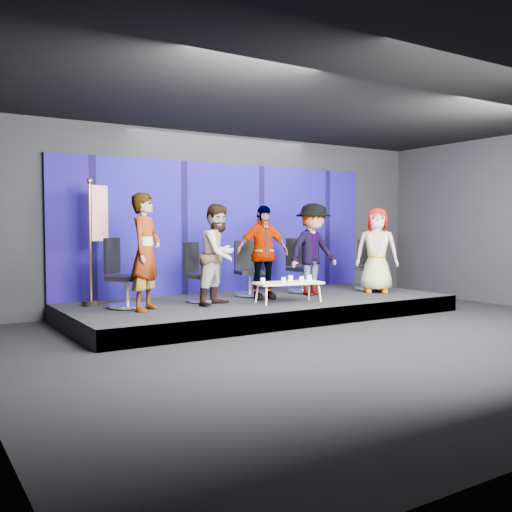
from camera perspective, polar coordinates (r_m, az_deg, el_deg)
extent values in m
plane|color=black|center=(8.55, 9.79, -8.08)|extent=(10.00, 10.00, 0.00)
cube|color=black|center=(11.68, -3.36, 3.55)|extent=(10.00, 0.02, 3.50)
cube|color=black|center=(8.60, 10.01, 15.47)|extent=(10.00, 8.00, 0.02)
cube|color=black|center=(10.50, 0.62, -5.14)|extent=(7.00, 3.00, 0.30)
cube|color=#110650|center=(11.64, -3.24, 2.81)|extent=(7.00, 0.08, 2.60)
cylinder|color=silver|center=(9.56, -12.76, -4.92)|extent=(0.92, 0.92, 0.06)
cylinder|color=silver|center=(9.53, -12.77, -3.44)|extent=(0.08, 0.08, 0.43)
cube|color=black|center=(9.51, -12.79, -2.15)|extent=(0.73, 0.73, 0.08)
cube|color=black|center=(9.60, -14.19, 0.01)|extent=(0.38, 0.37, 0.59)
imported|color=black|center=(9.15, -10.96, 0.40)|extent=(0.80, 0.79, 1.86)
cylinder|color=silver|center=(10.11, -5.34, -4.44)|extent=(0.82, 0.82, 0.06)
cylinder|color=silver|center=(10.09, -5.35, -3.15)|extent=(0.07, 0.07, 0.40)
cube|color=black|center=(10.07, -5.35, -2.03)|extent=(0.65, 0.65, 0.07)
cube|color=black|center=(10.17, -6.49, -0.13)|extent=(0.40, 0.27, 0.55)
imported|color=black|center=(9.69, -3.74, 0.15)|extent=(1.05, 0.98, 1.71)
cylinder|color=silver|center=(10.90, -0.63, -3.89)|extent=(0.70, 0.70, 0.06)
cylinder|color=silver|center=(10.87, -0.63, -2.69)|extent=(0.07, 0.07, 0.40)
cube|color=black|center=(10.85, -0.63, -1.64)|extent=(0.56, 0.56, 0.07)
cube|color=black|center=(11.05, -1.08, 0.15)|extent=(0.44, 0.13, 0.55)
imported|color=black|center=(10.45, 0.65, 0.38)|extent=(1.07, 0.59, 1.72)
cylinder|color=silver|center=(11.53, 4.71, -3.51)|extent=(0.68, 0.68, 0.06)
cylinder|color=silver|center=(11.51, 4.71, -2.34)|extent=(0.07, 0.07, 0.41)
cube|color=black|center=(11.49, 4.72, -1.32)|extent=(0.55, 0.55, 0.07)
cube|color=black|center=(11.65, 3.89, 0.42)|extent=(0.46, 0.10, 0.57)
imported|color=black|center=(11.06, 5.74, 0.66)|extent=(1.21, 0.79, 1.78)
cylinder|color=silver|center=(12.17, 11.15, -3.22)|extent=(0.83, 0.83, 0.06)
cylinder|color=silver|center=(12.15, 11.16, -2.15)|extent=(0.07, 0.07, 0.40)
cube|color=black|center=(12.14, 11.17, -1.22)|extent=(0.67, 0.67, 0.07)
cube|color=black|center=(12.35, 11.10, 0.37)|extent=(0.37, 0.31, 0.54)
imported|color=black|center=(11.70, 11.99, 0.57)|extent=(0.99, 0.95, 1.71)
cube|color=tan|center=(9.98, 3.27, -2.71)|extent=(1.24, 0.66, 0.04)
cylinder|color=tan|center=(9.60, 1.04, -4.02)|extent=(0.03, 0.03, 0.33)
cylinder|color=tan|center=(9.96, 0.09, -3.77)|extent=(0.03, 0.03, 0.33)
cylinder|color=tan|center=(10.08, 6.39, -3.71)|extent=(0.03, 0.03, 0.33)
cylinder|color=tan|center=(10.42, 5.31, -3.48)|extent=(0.03, 0.03, 0.33)
cylinder|color=white|center=(9.77, 0.69, -2.46)|extent=(0.08, 0.08, 0.09)
cylinder|color=white|center=(9.81, 2.76, -2.42)|extent=(0.08, 0.08, 0.10)
cylinder|color=white|center=(10.12, 3.47, -2.24)|extent=(0.09, 0.09, 0.10)
cylinder|color=white|center=(10.04, 4.57, -2.32)|extent=(0.08, 0.08, 0.09)
cylinder|color=white|center=(10.24, 5.35, -2.18)|extent=(0.09, 0.09, 0.10)
cylinder|color=black|center=(9.99, -16.16, -4.55)|extent=(0.28, 0.28, 0.09)
cylinder|color=gold|center=(9.91, -16.25, 1.32)|extent=(0.04, 0.04, 1.96)
sphere|color=gold|center=(9.93, -16.33, 7.23)|extent=(0.10, 0.10, 0.10)
cube|color=#A31912|center=(10.01, -15.43, 4.15)|extent=(0.33, 0.18, 0.93)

